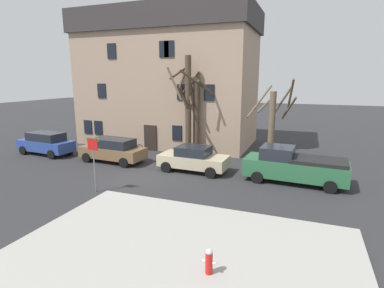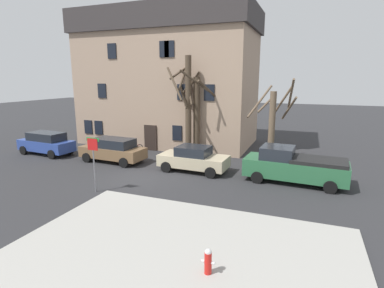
{
  "view_description": "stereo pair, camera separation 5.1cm",
  "coord_description": "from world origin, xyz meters",
  "px_view_note": "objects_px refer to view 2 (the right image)",
  "views": [
    {
      "loc": [
        9.22,
        -15.21,
        5.85
      ],
      "look_at": [
        2.57,
        2.26,
        1.8
      ],
      "focal_mm": 28.52,
      "sensor_mm": 36.0,
      "label": 1
    },
    {
      "loc": [
        9.27,
        -15.2,
        5.85
      ],
      "look_at": [
        2.57,
        2.26,
        1.8
      ],
      "focal_mm": 28.52,
      "sensor_mm": 36.0,
      "label": 2
    }
  ],
  "objects_px": {
    "car_brown_wagon": "(113,150)",
    "street_sign_pole": "(93,155)",
    "car_beige_sedan": "(194,159)",
    "tree_bare_mid": "(196,112)",
    "tree_bare_far": "(273,122)",
    "pickup_truck_green": "(294,166)",
    "bicycle_leaning": "(135,148)",
    "building_main": "(168,78)",
    "fire_hydrant": "(208,261)",
    "car_blue_wagon": "(46,143)",
    "tree_bare_near": "(188,103)"
  },
  "relations": [
    {
      "from": "pickup_truck_green",
      "to": "bicycle_leaning",
      "type": "bearing_deg",
      "value": 165.72
    },
    {
      "from": "street_sign_pole",
      "to": "tree_bare_mid",
      "type": "bearing_deg",
      "value": 76.0
    },
    {
      "from": "car_beige_sedan",
      "to": "street_sign_pole",
      "type": "xyz_separation_m",
      "value": [
        -3.48,
        -5.3,
        1.21
      ]
    },
    {
      "from": "building_main",
      "to": "pickup_truck_green",
      "type": "xyz_separation_m",
      "value": [
        11.53,
        -7.92,
        -4.88
      ]
    },
    {
      "from": "tree_bare_near",
      "to": "building_main",
      "type": "bearing_deg",
      "value": 128.98
    },
    {
      "from": "pickup_truck_green",
      "to": "street_sign_pole",
      "type": "xyz_separation_m",
      "value": [
        -9.58,
        -5.3,
        1.05
      ]
    },
    {
      "from": "tree_bare_near",
      "to": "car_brown_wagon",
      "type": "height_order",
      "value": "tree_bare_near"
    },
    {
      "from": "tree_bare_far",
      "to": "pickup_truck_green",
      "type": "relative_size",
      "value": 1.03
    },
    {
      "from": "tree_bare_far",
      "to": "car_blue_wagon",
      "type": "distance_m",
      "value": 17.19
    },
    {
      "from": "building_main",
      "to": "tree_bare_mid",
      "type": "height_order",
      "value": "building_main"
    },
    {
      "from": "bicycle_leaning",
      "to": "car_brown_wagon",
      "type": "bearing_deg",
      "value": -88.7
    },
    {
      "from": "tree_bare_far",
      "to": "pickup_truck_green",
      "type": "distance_m",
      "value": 4.2
    },
    {
      "from": "tree_bare_near",
      "to": "bicycle_leaning",
      "type": "height_order",
      "value": "tree_bare_near"
    },
    {
      "from": "car_blue_wagon",
      "to": "fire_hydrant",
      "type": "height_order",
      "value": "car_blue_wagon"
    },
    {
      "from": "tree_bare_near",
      "to": "tree_bare_far",
      "type": "xyz_separation_m",
      "value": [
        6.19,
        0.01,
        -1.12
      ]
    },
    {
      "from": "building_main",
      "to": "car_beige_sedan",
      "type": "bearing_deg",
      "value": -55.53
    },
    {
      "from": "tree_bare_far",
      "to": "car_blue_wagon",
      "type": "height_order",
      "value": "tree_bare_far"
    },
    {
      "from": "tree_bare_near",
      "to": "car_beige_sedan",
      "type": "distance_m",
      "value": 4.96
    },
    {
      "from": "car_beige_sedan",
      "to": "building_main",
      "type": "bearing_deg",
      "value": 124.47
    },
    {
      "from": "tree_bare_far",
      "to": "pickup_truck_green",
      "type": "bearing_deg",
      "value": -63.94
    },
    {
      "from": "building_main",
      "to": "tree_bare_far",
      "type": "relative_size",
      "value": 2.66
    },
    {
      "from": "car_blue_wagon",
      "to": "pickup_truck_green",
      "type": "relative_size",
      "value": 0.82
    },
    {
      "from": "fire_hydrant",
      "to": "street_sign_pole",
      "type": "distance_m",
      "value": 9.04
    },
    {
      "from": "tree_bare_mid",
      "to": "street_sign_pole",
      "type": "height_order",
      "value": "tree_bare_mid"
    },
    {
      "from": "tree_bare_near",
      "to": "tree_bare_mid",
      "type": "distance_m",
      "value": 0.95
    },
    {
      "from": "tree_bare_mid",
      "to": "tree_bare_far",
      "type": "bearing_deg",
      "value": -4.46
    },
    {
      "from": "car_brown_wagon",
      "to": "car_beige_sedan",
      "type": "bearing_deg",
      "value": -0.15
    },
    {
      "from": "street_sign_pole",
      "to": "bicycle_leaning",
      "type": "bearing_deg",
      "value": 107.83
    },
    {
      "from": "pickup_truck_green",
      "to": "bicycle_leaning",
      "type": "distance_m",
      "value": 12.7
    },
    {
      "from": "building_main",
      "to": "car_blue_wagon",
      "type": "xyz_separation_m",
      "value": [
        -6.84,
        -7.92,
        -4.94
      ]
    },
    {
      "from": "building_main",
      "to": "tree_bare_near",
      "type": "height_order",
      "value": "building_main"
    },
    {
      "from": "tree_bare_far",
      "to": "car_blue_wagon",
      "type": "bearing_deg",
      "value": -168.72
    },
    {
      "from": "bicycle_leaning",
      "to": "building_main",
      "type": "bearing_deg",
      "value": 81.02
    },
    {
      "from": "bicycle_leaning",
      "to": "car_blue_wagon",
      "type": "bearing_deg",
      "value": -152.78
    },
    {
      "from": "street_sign_pole",
      "to": "car_brown_wagon",
      "type": "bearing_deg",
      "value": 116.41
    },
    {
      "from": "tree_bare_far",
      "to": "street_sign_pole",
      "type": "distance_m",
      "value": 11.77
    },
    {
      "from": "building_main",
      "to": "car_beige_sedan",
      "type": "height_order",
      "value": "building_main"
    },
    {
      "from": "fire_hydrant",
      "to": "car_beige_sedan",
      "type": "bearing_deg",
      "value": 113.02
    },
    {
      "from": "car_blue_wagon",
      "to": "fire_hydrant",
      "type": "distance_m",
      "value": 19.19
    },
    {
      "from": "tree_bare_far",
      "to": "street_sign_pole",
      "type": "bearing_deg",
      "value": -132.6
    },
    {
      "from": "building_main",
      "to": "pickup_truck_green",
      "type": "relative_size",
      "value": 2.73
    },
    {
      "from": "building_main",
      "to": "fire_hydrant",
      "type": "xyz_separation_m",
      "value": [
        9.62,
        -17.78,
        -5.31
      ]
    },
    {
      "from": "bicycle_leaning",
      "to": "tree_bare_mid",
      "type": "bearing_deg",
      "value": 7.47
    },
    {
      "from": "tree_bare_near",
      "to": "fire_hydrant",
      "type": "xyz_separation_m",
      "value": [
        5.91,
        -13.19,
        -3.53
      ]
    },
    {
      "from": "car_blue_wagon",
      "to": "car_beige_sedan",
      "type": "relative_size",
      "value": 1.05
    },
    {
      "from": "fire_hydrant",
      "to": "street_sign_pole",
      "type": "bearing_deg",
      "value": 149.31
    },
    {
      "from": "car_brown_wagon",
      "to": "street_sign_pole",
      "type": "xyz_separation_m",
      "value": [
        2.64,
        -5.32,
        1.14
      ]
    },
    {
      "from": "pickup_truck_green",
      "to": "car_brown_wagon",
      "type": "bearing_deg",
      "value": 179.93
    },
    {
      "from": "street_sign_pole",
      "to": "bicycle_leaning",
      "type": "height_order",
      "value": "street_sign_pole"
    },
    {
      "from": "pickup_truck_green",
      "to": "street_sign_pole",
      "type": "relative_size",
      "value": 1.97
    }
  ]
}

